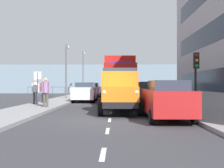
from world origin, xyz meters
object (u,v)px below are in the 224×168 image
object	(u,v)px
pedestrian_couple_b	(35,89)
pedestrian_strolling	(45,89)
car_navy_kerbside_2	(142,92)
lamp_post_promenade	(66,66)
car_maroon_oppositeside_1	(92,90)
lorry_cargo_red	(120,78)
pedestrian_near_railing	(44,89)
car_red_kerbside_near	(166,99)
traffic_light_near	(196,68)
car_silver_kerbside_3	(137,90)
truck_vintage_orange	(120,91)
car_white_oppositeside_0	(85,92)
pedestrian_by_lamp	(46,90)
lamp_post_far	(83,68)
street_sign	(38,82)
car_grey_kerbside_1	(150,95)

from	to	relation	value
pedestrian_couple_b	pedestrian_strolling	bearing A→B (deg)	-84.13
car_navy_kerbside_2	lamp_post_promenade	world-z (taller)	lamp_post_promenade
car_maroon_oppositeside_1	lorry_cargo_red	bearing A→B (deg)	114.84
pedestrian_near_railing	car_red_kerbside_near	bearing A→B (deg)	133.34
lorry_cargo_red	car_navy_kerbside_2	xyz separation A→B (m)	(-1.91, 0.75, -1.18)
lorry_cargo_red	traffic_light_near	xyz separation A→B (m)	(-4.23, 7.64, 0.40)
car_silver_kerbside_3	truck_vintage_orange	bearing A→B (deg)	81.65
truck_vintage_orange	car_red_kerbside_near	bearing A→B (deg)	126.83
car_maroon_oppositeside_1	lamp_post_promenade	distance (m)	4.37
car_white_oppositeside_0	pedestrian_by_lamp	size ratio (longest dim) A/B	2.30
car_maroon_oppositeside_1	car_navy_kerbside_2	bearing A→B (deg)	124.03
pedestrian_couple_b	car_navy_kerbside_2	bearing A→B (deg)	-155.92
lamp_post_far	car_white_oppositeside_0	bearing A→B (deg)	98.28
truck_vintage_orange	traffic_light_near	bearing A→B (deg)	-171.95
pedestrian_by_lamp	traffic_light_near	world-z (taller)	traffic_light_near
pedestrian_by_lamp	street_sign	bearing A→B (deg)	-51.63
lamp_post_promenade	car_grey_kerbside_1	bearing A→B (deg)	127.49
lorry_cargo_red	pedestrian_couple_b	distance (m)	7.45
pedestrian_by_lamp	lamp_post_far	distance (m)	22.00
pedestrian_couple_b	pedestrian_strolling	distance (m)	3.55
truck_vintage_orange	car_silver_kerbside_3	world-z (taller)	truck_vintage_orange
pedestrian_strolling	pedestrian_near_railing	bearing A→B (deg)	104.16
lorry_cargo_red	truck_vintage_orange	bearing A→B (deg)	89.28
lamp_post_far	car_grey_kerbside_1	bearing A→B (deg)	108.91
pedestrian_strolling	lamp_post_far	xyz separation A→B (m)	(-1.16, -16.07, 2.75)
car_maroon_oppositeside_1	pedestrian_couple_b	xyz separation A→B (m)	(2.97, 10.92, 0.32)
car_white_oppositeside_0	lorry_cargo_red	bearing A→B (deg)	172.95
lorry_cargo_red	car_silver_kerbside_3	world-z (taller)	lorry_cargo_red
car_grey_kerbside_1	car_maroon_oppositeside_1	distance (m)	13.15
car_maroon_oppositeside_1	pedestrian_strolling	size ratio (longest dim) A/B	2.44
car_navy_kerbside_2	pedestrian_strolling	bearing A→B (deg)	0.10
street_sign	lorry_cargo_red	bearing A→B (deg)	-135.28
pedestrian_strolling	pedestrian_couple_b	bearing A→B (deg)	95.87
car_navy_kerbside_2	car_silver_kerbside_3	bearing A→B (deg)	-90.00
pedestrian_by_lamp	pedestrian_near_railing	bearing A→B (deg)	-72.02
car_grey_kerbside_1	car_navy_kerbside_2	size ratio (longest dim) A/B	0.88
lorry_cargo_red	pedestrian_by_lamp	size ratio (longest dim) A/B	4.49
car_maroon_oppositeside_1	street_sign	xyz separation A→B (m)	(2.44, 12.07, 0.79)
car_maroon_oppositeside_1	street_sign	bearing A→B (deg)	78.58
car_white_oppositeside_0	lamp_post_promenade	xyz separation A→B (m)	(2.44, -3.74, 2.62)
car_white_oppositeside_0	lamp_post_promenade	size ratio (longest dim) A/B	0.76
car_grey_kerbside_1	pedestrian_near_railing	bearing A→B (deg)	-20.36
car_silver_kerbside_3	car_white_oppositeside_0	size ratio (longest dim) A/B	0.98
car_white_oppositeside_0	lamp_post_promenade	bearing A→B (deg)	-56.84
pedestrian_couple_b	pedestrian_by_lamp	bearing A→B (deg)	121.66
car_silver_kerbside_3	pedestrian_strolling	distance (m)	10.37
car_white_oppositeside_0	car_maroon_oppositeside_1	world-z (taller)	same
pedestrian_by_lamp	pedestrian_strolling	xyz separation A→B (m)	(1.73, -5.75, -0.07)
traffic_light_near	lorry_cargo_red	bearing A→B (deg)	-61.01
car_red_kerbside_near	pedestrian_strolling	distance (m)	13.14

